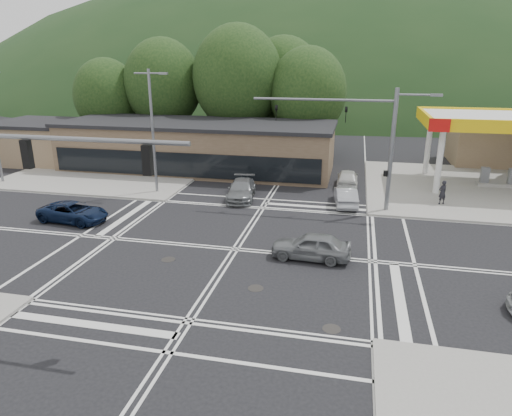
% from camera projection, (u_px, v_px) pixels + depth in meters
% --- Properties ---
extents(ground, '(120.00, 120.00, 0.00)m').
position_uv_depth(ground, '(235.00, 249.00, 24.43)').
color(ground, black).
rests_on(ground, ground).
extents(sidewalk_ne, '(16.00, 16.00, 0.15)m').
position_uv_depth(sidewalk_ne, '(472.00, 189.00, 35.26)').
color(sidewalk_ne, gray).
rests_on(sidewalk_ne, ground).
extents(sidewalk_nw, '(16.00, 16.00, 0.15)m').
position_uv_depth(sidewalk_nw, '(118.00, 169.00, 41.35)').
color(sidewalk_nw, gray).
rests_on(sidewalk_nw, ground).
extents(gas_station_canopy, '(12.32, 8.34, 5.75)m').
position_uv_depth(gas_station_canopy, '(508.00, 123.00, 34.20)').
color(gas_station_canopy, silver).
rests_on(gas_station_canopy, ground).
extents(convenience_store, '(10.00, 6.00, 3.80)m').
position_uv_depth(convenience_store, '(508.00, 145.00, 42.93)').
color(convenience_store, '#846B4F').
rests_on(convenience_store, ground).
extents(commercial_row, '(24.00, 8.00, 4.00)m').
position_uv_depth(commercial_row, '(198.00, 147.00, 41.17)').
color(commercial_row, brown).
rests_on(commercial_row, ground).
extents(commercial_nw, '(8.00, 7.00, 3.60)m').
position_uv_depth(commercial_nw, '(42.00, 143.00, 44.48)').
color(commercial_nw, '#846B4F').
rests_on(commercial_nw, ground).
extents(hill_north, '(252.00, 126.00, 140.00)m').
position_uv_depth(hill_north, '(333.00, 100.00, 107.83)').
color(hill_north, '#1C3718').
rests_on(hill_north, ground).
extents(tree_n_a, '(8.00, 8.00, 11.75)m').
position_uv_depth(tree_n_a, '(163.00, 83.00, 47.25)').
color(tree_n_a, '#382619').
rests_on(tree_n_a, ground).
extents(tree_n_b, '(9.00, 9.00, 12.98)m').
position_uv_depth(tree_n_b, '(238.00, 78.00, 45.42)').
color(tree_n_b, '#382619').
rests_on(tree_n_b, ground).
extents(tree_n_c, '(7.60, 7.60, 10.87)m').
position_uv_depth(tree_n_c, '(307.00, 92.00, 44.41)').
color(tree_n_c, '#382619').
rests_on(tree_n_c, ground).
extents(tree_n_d, '(6.80, 6.80, 9.76)m').
position_uv_depth(tree_n_d, '(107.00, 96.00, 47.95)').
color(tree_n_d, '#382619').
rests_on(tree_n_d, ground).
extents(tree_n_e, '(8.40, 8.40, 11.98)m').
position_uv_depth(tree_n_e, '(283.00, 83.00, 48.52)').
color(tree_n_e, '#382619').
rests_on(tree_n_e, ground).
extents(streetlight_nw, '(2.50, 0.25, 9.00)m').
position_uv_depth(streetlight_nw, '(153.00, 126.00, 32.88)').
color(streetlight_nw, slate).
rests_on(streetlight_nw, ground).
extents(signal_mast_ne, '(11.65, 0.30, 8.00)m').
position_uv_depth(signal_mast_ne, '(373.00, 135.00, 29.01)').
color(signal_mast_ne, slate).
rests_on(signal_mast_ne, ground).
extents(signal_mast_sw, '(9.14, 0.28, 8.00)m').
position_uv_depth(signal_mast_sw, '(5.00, 193.00, 16.51)').
color(signal_mast_sw, slate).
rests_on(signal_mast_sw, ground).
extents(car_blue_west, '(4.58, 2.47, 1.22)m').
position_uv_depth(car_blue_west, '(73.00, 212.00, 28.37)').
color(car_blue_west, black).
rests_on(car_blue_west, ground).
extents(car_grey_center, '(4.10, 1.81, 1.37)m').
position_uv_depth(car_grey_center, '(311.00, 246.00, 23.11)').
color(car_grey_center, slate).
rests_on(car_grey_center, ground).
extents(car_queue_a, '(1.87, 4.12, 1.31)m').
position_uv_depth(car_queue_a, '(346.00, 196.00, 31.44)').
color(car_queue_a, '#A1A3A8').
rests_on(car_queue_a, ground).
extents(car_queue_b, '(1.63, 4.00, 1.36)m').
position_uv_depth(car_queue_b, '(348.00, 178.00, 36.07)').
color(car_queue_b, silver).
rests_on(car_queue_b, ground).
extents(car_northbound, '(2.47, 4.81, 1.33)m').
position_uv_depth(car_northbound, '(241.00, 190.00, 32.94)').
color(car_northbound, slate).
rests_on(car_northbound, ground).
extents(pedestrian, '(0.73, 0.66, 1.66)m').
position_uv_depth(pedestrian, '(442.00, 192.00, 31.17)').
color(pedestrian, black).
rests_on(pedestrian, sidewalk_ne).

